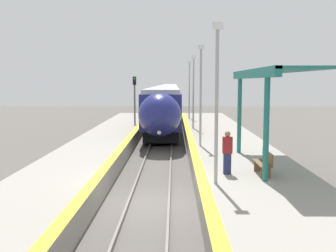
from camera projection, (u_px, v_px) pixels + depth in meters
The scene contains 14 objects.
ground_plane at pixel (149, 203), 15.07m from camera, with size 120.00×120.00×0.00m, color #56514C.
rail_left at pixel (129, 201), 15.08m from camera, with size 0.08×90.00×0.15m, color slate.
rail_right at pixel (169, 201), 15.05m from camera, with size 0.08×90.00×0.15m, color slate.
train at pixel (168, 97), 59.27m from camera, with size 2.81×69.58×3.82m.
platform_right at pixel (260, 192), 14.97m from camera, with size 4.50×64.00×0.88m.
platform_left at pixel (53, 191), 15.08m from camera, with size 3.48×64.00×0.88m.
platform_bench at pixel (264, 162), 15.73m from camera, with size 0.44×1.67×0.89m.
person_waiting at pixel (227, 152), 15.78m from camera, with size 0.36×0.22×1.63m.
railway_signal at pixel (135, 99), 35.36m from camera, with size 0.28×0.28×4.77m.
lamppost_near at pixel (217, 93), 14.06m from camera, with size 0.36×0.20×5.41m.
lamppost_mid at pixel (201, 89), 22.60m from camera, with size 0.36×0.20×5.41m.
lamppost_far at pixel (193, 87), 31.14m from camera, with size 0.36×0.20×5.41m.
lamppost_farthest at pixel (189, 86), 39.68m from camera, with size 0.36×0.20×5.41m.
station_canopy at pixel (265, 77), 17.34m from camera, with size 2.02×9.03×3.97m.
Camera 1 is at (0.91, -14.69, 4.34)m, focal length 45.00 mm.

